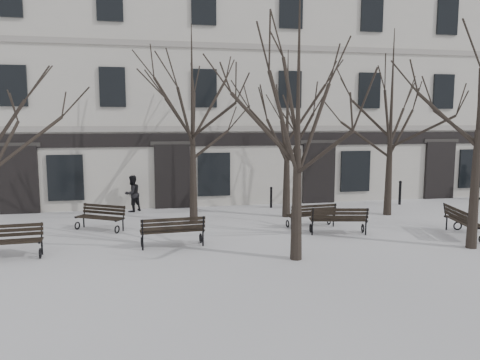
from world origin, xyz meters
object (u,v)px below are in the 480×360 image
object	(u,v)px
bench_1	(173,230)
bench_5	(462,221)
bench_2	(338,219)
tree_1	(298,92)
bench_4	(311,214)
bench_0	(7,240)
bench_3	(101,216)

from	to	relation	value
bench_1	bench_5	xyz separation A→B (m)	(9.82, -0.59, 0.01)
bench_2	bench_5	xyz separation A→B (m)	(4.04, -1.13, 0.01)
tree_1	bench_1	distance (m)	5.75
bench_5	bench_4	bearing A→B (deg)	75.79
tree_1	bench_0	world-z (taller)	tree_1
bench_0	bench_5	bearing A→B (deg)	-5.13
bench_2	bench_4	xyz separation A→B (m)	(-0.55, 1.21, -0.04)
bench_2	bench_4	distance (m)	1.33
bench_1	bench_3	world-z (taller)	bench_1
bench_3	bench_4	distance (m)	7.74
bench_2	bench_4	size ratio (longest dim) A/B	1.11
bench_2	bench_3	bearing A→B (deg)	-4.35
bench_1	bench_4	distance (m)	5.51
bench_3	bench_4	world-z (taller)	bench_3
bench_3	bench_4	size ratio (longest dim) A/B	1.00
bench_4	bench_5	bearing A→B (deg)	147.35
tree_1	bench_1	size ratio (longest dim) A/B	3.72
bench_2	tree_1	bearing A→B (deg)	58.48
bench_4	bench_5	world-z (taller)	bench_5
bench_0	bench_1	size ratio (longest dim) A/B	0.96
bench_0	bench_4	xyz separation A→B (m)	(9.98, 2.02, -0.03)
bench_0	bench_3	distance (m)	3.91
bench_1	bench_5	world-z (taller)	bench_5
bench_2	bench_5	size ratio (longest dim) A/B	0.98
bench_0	bench_1	world-z (taller)	bench_1
bench_0	bench_2	bearing A→B (deg)	0.51
tree_1	bench_0	distance (m)	9.33
bench_0	bench_2	world-z (taller)	bench_2
bench_1	bench_5	distance (m)	9.84
bench_1	bench_0	bearing A→B (deg)	-0.98
bench_2	bench_3	distance (m)	8.54
bench_1	bench_4	xyz separation A→B (m)	(5.23, 1.75, -0.05)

